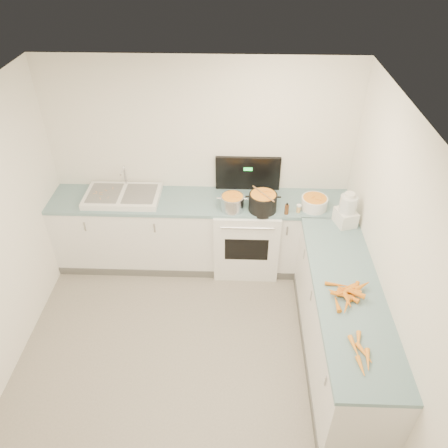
{
  "coord_description": "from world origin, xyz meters",
  "views": [
    {
      "loc": [
        0.43,
        -2.5,
        3.75
      ],
      "look_at": [
        0.3,
        1.1,
        1.05
      ],
      "focal_mm": 35.0,
      "sensor_mm": 36.0,
      "label": 1
    }
  ],
  "objects_px": {
    "stove": "(246,234)",
    "extract_bottle": "(287,209)",
    "mixing_bowl": "(314,203)",
    "spice_jar": "(299,209)",
    "black_pot": "(263,203)",
    "food_processor": "(347,211)",
    "steel_pot": "(232,204)",
    "sink": "(123,196)"
  },
  "relations": [
    {
      "from": "stove",
      "to": "extract_bottle",
      "type": "distance_m",
      "value": 0.71
    },
    {
      "from": "stove",
      "to": "mixing_bowl",
      "type": "relative_size",
      "value": 4.61
    },
    {
      "from": "spice_jar",
      "to": "black_pot",
      "type": "bearing_deg",
      "value": 175.61
    },
    {
      "from": "black_pot",
      "to": "extract_bottle",
      "type": "height_order",
      "value": "black_pot"
    },
    {
      "from": "stove",
      "to": "black_pot",
      "type": "bearing_deg",
      "value": -42.9
    },
    {
      "from": "black_pot",
      "to": "food_processor",
      "type": "bearing_deg",
      "value": -14.84
    },
    {
      "from": "extract_bottle",
      "to": "food_processor",
      "type": "relative_size",
      "value": 0.3
    },
    {
      "from": "extract_bottle",
      "to": "steel_pot",
      "type": "bearing_deg",
      "value": 173.55
    },
    {
      "from": "mixing_bowl",
      "to": "food_processor",
      "type": "height_order",
      "value": "food_processor"
    },
    {
      "from": "stove",
      "to": "spice_jar",
      "type": "bearing_deg",
      "value": -18.15
    },
    {
      "from": "sink",
      "to": "extract_bottle",
      "type": "bearing_deg",
      "value": -7.26
    },
    {
      "from": "steel_pot",
      "to": "black_pot",
      "type": "relative_size",
      "value": 0.84
    },
    {
      "from": "sink",
      "to": "black_pot",
      "type": "relative_size",
      "value": 2.75
    },
    {
      "from": "sink",
      "to": "food_processor",
      "type": "bearing_deg",
      "value": -9.16
    },
    {
      "from": "mixing_bowl",
      "to": "spice_jar",
      "type": "height_order",
      "value": "mixing_bowl"
    },
    {
      "from": "black_pot",
      "to": "mixing_bowl",
      "type": "distance_m",
      "value": 0.58
    },
    {
      "from": "steel_pot",
      "to": "spice_jar",
      "type": "distance_m",
      "value": 0.74
    },
    {
      "from": "black_pot",
      "to": "extract_bottle",
      "type": "bearing_deg",
      "value": -14.76
    },
    {
      "from": "stove",
      "to": "mixing_bowl",
      "type": "bearing_deg",
      "value": -7.66
    },
    {
      "from": "mixing_bowl",
      "to": "steel_pot",
      "type": "bearing_deg",
      "value": -176.54
    },
    {
      "from": "spice_jar",
      "to": "food_processor",
      "type": "relative_size",
      "value": 0.2
    },
    {
      "from": "sink",
      "to": "food_processor",
      "type": "distance_m",
      "value": 2.52
    },
    {
      "from": "stove",
      "to": "spice_jar",
      "type": "distance_m",
      "value": 0.78
    },
    {
      "from": "mixing_bowl",
      "to": "spice_jar",
      "type": "relative_size",
      "value": 3.74
    },
    {
      "from": "extract_bottle",
      "to": "spice_jar",
      "type": "height_order",
      "value": "extract_bottle"
    },
    {
      "from": "sink",
      "to": "mixing_bowl",
      "type": "relative_size",
      "value": 2.92
    },
    {
      "from": "sink",
      "to": "food_processor",
      "type": "xyz_separation_m",
      "value": [
        2.49,
        -0.4,
        0.13
      ]
    },
    {
      "from": "sink",
      "to": "mixing_bowl",
      "type": "bearing_deg",
      "value": -3.02
    },
    {
      "from": "black_pot",
      "to": "extract_bottle",
      "type": "distance_m",
      "value": 0.27
    },
    {
      "from": "steel_pot",
      "to": "food_processor",
      "type": "distance_m",
      "value": 1.23
    },
    {
      "from": "sink",
      "to": "extract_bottle",
      "type": "xyz_separation_m",
      "value": [
        1.88,
        -0.24,
        0.02
      ]
    },
    {
      "from": "steel_pot",
      "to": "food_processor",
      "type": "xyz_separation_m",
      "value": [
        1.21,
        -0.23,
        0.09
      ]
    },
    {
      "from": "food_processor",
      "to": "sink",
      "type": "bearing_deg",
      "value": 170.84
    },
    {
      "from": "black_pot",
      "to": "spice_jar",
      "type": "relative_size",
      "value": 3.97
    },
    {
      "from": "extract_bottle",
      "to": "mixing_bowl",
      "type": "bearing_deg",
      "value": 21.25
    },
    {
      "from": "spice_jar",
      "to": "food_processor",
      "type": "distance_m",
      "value": 0.53
    },
    {
      "from": "stove",
      "to": "black_pot",
      "type": "relative_size",
      "value": 4.35
    },
    {
      "from": "sink",
      "to": "steel_pot",
      "type": "distance_m",
      "value": 1.29
    },
    {
      "from": "steel_pot",
      "to": "extract_bottle",
      "type": "distance_m",
      "value": 0.6
    },
    {
      "from": "extract_bottle",
      "to": "food_processor",
      "type": "xyz_separation_m",
      "value": [
        0.61,
        -0.16,
        0.11
      ]
    },
    {
      "from": "sink",
      "to": "spice_jar",
      "type": "xyz_separation_m",
      "value": [
        2.02,
        -0.2,
        0.0
      ]
    },
    {
      "from": "black_pot",
      "to": "spice_jar",
      "type": "distance_m",
      "value": 0.4
    }
  ]
}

